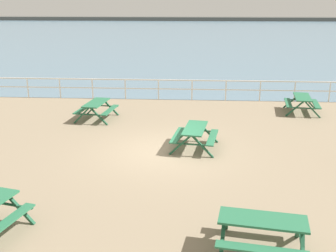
{
  "coord_description": "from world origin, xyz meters",
  "views": [
    {
      "loc": [
        1.02,
        -13.3,
        5.06
      ],
      "look_at": [
        0.11,
        0.43,
        0.8
      ],
      "focal_mm": 43.62,
      "sensor_mm": 36.0,
      "label": 1
    }
  ],
  "objects_px": {
    "picnic_table_far_right": "(96,106)",
    "picnic_table_near_left": "(262,227)",
    "picnic_table_seaward": "(195,133)",
    "picnic_table_near_right": "(302,100)"
  },
  "relations": [
    {
      "from": "picnic_table_near_right",
      "to": "picnic_table_seaward",
      "type": "xyz_separation_m",
      "value": [
        -4.98,
        -5.16,
        0.0
      ]
    },
    {
      "from": "picnic_table_near_right",
      "to": "picnic_table_seaward",
      "type": "bearing_deg",
      "value": 143.89
    },
    {
      "from": "picnic_table_seaward",
      "to": "picnic_table_near_left",
      "type": "bearing_deg",
      "value": -158.84
    },
    {
      "from": "picnic_table_near_left",
      "to": "picnic_table_near_right",
      "type": "relative_size",
      "value": 1.01
    },
    {
      "from": "picnic_table_near_left",
      "to": "picnic_table_far_right",
      "type": "distance_m",
      "value": 11.2
    },
    {
      "from": "picnic_table_near_left",
      "to": "picnic_table_seaward",
      "type": "xyz_separation_m",
      "value": [
        -1.41,
        6.17,
        0.0
      ]
    },
    {
      "from": "picnic_table_far_right",
      "to": "picnic_table_seaward",
      "type": "relative_size",
      "value": 0.98
    },
    {
      "from": "picnic_table_near_left",
      "to": "picnic_table_seaward",
      "type": "distance_m",
      "value": 6.33
    },
    {
      "from": "picnic_table_far_right",
      "to": "picnic_table_near_left",
      "type": "bearing_deg",
      "value": -142.36
    },
    {
      "from": "picnic_table_near_right",
      "to": "picnic_table_seaward",
      "type": "relative_size",
      "value": 1.0
    }
  ]
}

